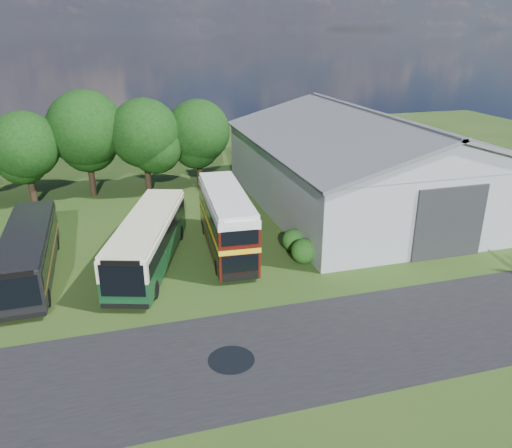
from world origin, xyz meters
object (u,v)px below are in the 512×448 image
object	(u,v)px
bus_green_single	(148,240)
bus_dark_single	(29,252)
bus_maroon_double	(226,222)
storage_shed	(365,157)

from	to	relation	value
bus_green_single	bus_dark_single	distance (m)	7.19
bus_maroon_double	bus_dark_single	xyz separation A→B (m)	(-12.51, -0.44, -0.50)
bus_green_single	bus_dark_single	size ratio (longest dim) A/B	1.08
bus_maroon_double	bus_dark_single	distance (m)	12.52
storage_shed	bus_green_single	bearing A→B (deg)	-158.14
bus_dark_single	storage_shed	bearing A→B (deg)	14.63
storage_shed	bus_maroon_double	distance (m)	15.66
bus_maroon_double	bus_dark_single	size ratio (longest dim) A/B	0.90
storage_shed	bus_maroon_double	world-z (taller)	storage_shed
storage_shed	bus_maroon_double	bearing A→B (deg)	-153.55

